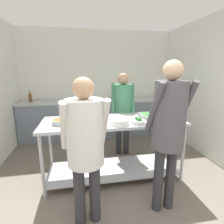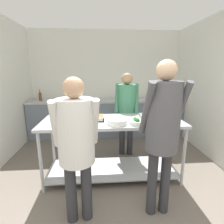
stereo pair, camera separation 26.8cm
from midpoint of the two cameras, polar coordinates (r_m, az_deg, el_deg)
wall_rear at (r=4.73m, az=-6.37°, el=9.44°), size 3.96×0.06×2.65m
wall_right at (r=3.65m, az=28.59°, el=6.61°), size 0.06×3.87×2.65m
back_counter at (r=4.51m, az=-5.74°, el=-1.85°), size 3.80×0.65×0.93m
serving_counter at (r=2.71m, az=-2.48°, el=-8.84°), size 2.08×0.76×0.93m
sauce_pan at (r=2.57m, az=-18.85°, el=-2.91°), size 0.41×0.27×0.06m
serving_tray_vegetables at (r=2.63m, az=-9.45°, el=-2.16°), size 0.37×0.27×0.05m
plate_stack at (r=2.41m, az=-0.84°, el=-3.20°), size 0.28×0.28×0.07m
broccoli_bowl at (r=2.44m, az=5.54°, el=-3.06°), size 0.19×0.19×0.09m
serving_tray_roast at (r=2.83m, az=11.35°, el=-1.14°), size 0.50×0.29×0.05m
guest_serving_left at (r=1.98m, az=14.39°, el=-3.56°), size 0.46×0.36×1.77m
guest_serving_right at (r=1.82m, az=-12.99°, el=-8.90°), size 0.50×0.37×1.61m
cook_behind_counter at (r=3.35m, az=1.30°, el=2.04°), size 0.49×0.38×1.61m
water_bottle at (r=4.57m, az=-26.71°, el=4.43°), size 0.07×0.07×0.27m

